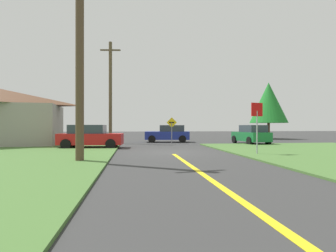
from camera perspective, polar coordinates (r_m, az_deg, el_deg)
The scene contains 10 objects.
ground_plane at distance 15.58m, azimuth 0.68°, elevation -5.68°, with size 120.00×120.00×0.00m, color #333333.
lane_stripe_center at distance 7.82m, azimuth 9.17°, elevation -11.32°, with size 0.20×14.00×0.01m, color yellow.
stop_sign at distance 14.86m, azimuth 18.52°, elevation 1.52°, with size 0.70×0.20×2.77m.
car_approaching_junction at distance 25.45m, azimuth 0.09°, elevation -1.66°, with size 4.36×2.45×1.62m.
car_on_crossroad at distance 23.83m, azimuth 17.38°, elevation -1.78°, with size 2.14×4.04×1.62m.
parked_car_near_building at distance 19.31m, azimuth -16.31°, elevation -2.19°, with size 4.41×2.23×1.62m.
utility_pole_near at distance 12.29m, azimuth -18.39°, elevation 14.16°, with size 1.79×0.46×8.92m.
utility_pole_mid at distance 24.61m, azimuth -12.24°, elevation 7.30°, with size 1.80×0.30×9.09m.
direction_sign at distance 23.08m, azimuth 0.81°, elevation -0.29°, with size 0.90×0.17×2.30m.
oak_tree_left at distance 34.32m, azimuth 20.74°, elevation 4.69°, with size 4.43×4.43×6.79m.
Camera 1 is at (-2.19, -15.35, 1.54)m, focal length 28.45 mm.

